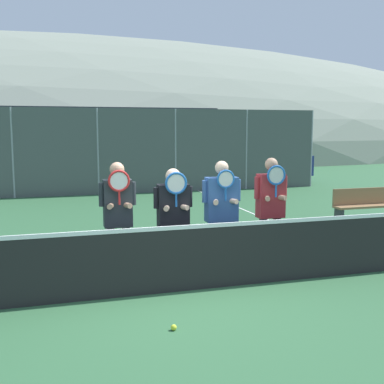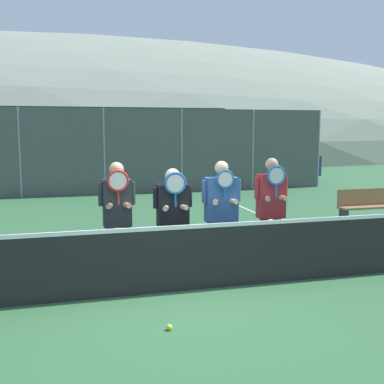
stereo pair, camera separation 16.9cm
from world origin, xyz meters
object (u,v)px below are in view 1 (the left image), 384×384
(player_center_left, at_px, (173,213))
(tennis_ball_on_court, at_px, (174,327))
(player_center_right, at_px, (222,208))
(player_leftmost, at_px, (118,213))
(bench_courtside, at_px, (365,204))
(car_left_of_center, at_px, (124,163))
(player_rightmost, at_px, (271,205))
(car_center, at_px, (254,161))

(player_center_left, bearing_deg, tennis_ball_on_court, -104.47)
(player_center_left, xyz_separation_m, player_center_right, (0.75, -0.06, 0.04))
(player_leftmost, bearing_deg, player_center_left, 2.61)
(player_center_left, bearing_deg, bench_courtside, 27.34)
(car_left_of_center, bearing_deg, player_center_left, -95.21)
(player_center_right, bearing_deg, player_rightmost, 0.10)
(car_center, xyz_separation_m, bench_courtside, (-0.99, -8.82, -0.46))
(player_center_right, relative_size, car_left_of_center, 0.41)
(player_leftmost, xyz_separation_m, player_center_right, (1.59, -0.02, 0.00))
(player_leftmost, xyz_separation_m, player_center_left, (0.84, 0.04, -0.04))
(player_leftmost, relative_size, car_left_of_center, 0.42)
(player_center_right, bearing_deg, car_center, 63.89)
(player_center_left, xyz_separation_m, player_rightmost, (1.58, -0.06, 0.05))
(player_rightmost, distance_m, car_center, 12.72)
(bench_courtside, bearing_deg, car_left_of_center, 115.91)
(player_center_left, bearing_deg, player_rightmost, -2.15)
(player_leftmost, xyz_separation_m, bench_courtside, (6.35, 2.89, -0.61))
(player_center_left, relative_size, car_left_of_center, 0.39)
(car_left_of_center, xyz_separation_m, tennis_ball_on_court, (-1.57, -13.81, -0.88))
(player_leftmost, distance_m, player_center_right, 1.59)
(car_center, height_order, tennis_ball_on_court, car_center)
(player_leftmost, height_order, car_left_of_center, player_leftmost)
(player_center_left, height_order, car_center, car_center)
(player_center_left, distance_m, player_rightmost, 1.59)
(player_leftmost, distance_m, player_center_left, 0.84)
(car_center, bearing_deg, tennis_ball_on_court, -117.30)
(car_left_of_center, relative_size, bench_courtside, 2.62)
(player_leftmost, distance_m, bench_courtside, 7.00)
(player_center_left, bearing_deg, player_leftmost, -177.39)
(player_center_right, height_order, tennis_ball_on_court, player_center_right)
(car_left_of_center, xyz_separation_m, car_center, (5.41, -0.29, 0.01))
(car_center, bearing_deg, car_left_of_center, 176.97)
(player_leftmost, relative_size, bench_courtside, 1.09)
(car_center, relative_size, bench_courtside, 2.83)
(player_rightmost, height_order, car_center, player_rightmost)
(player_center_left, xyz_separation_m, car_center, (6.50, 11.67, -0.10))
(player_center_right, relative_size, player_rightmost, 0.98)
(player_leftmost, distance_m, tennis_ball_on_court, 2.12)
(player_center_left, height_order, bench_courtside, player_center_left)
(player_rightmost, bearing_deg, player_center_left, 177.85)
(bench_courtside, bearing_deg, tennis_ball_on_court, -141.86)
(bench_courtside, distance_m, tennis_ball_on_court, 7.63)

